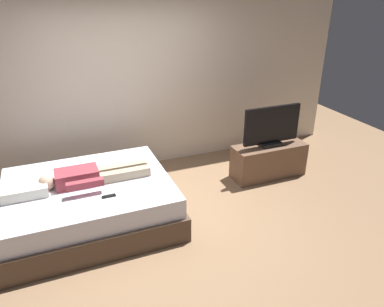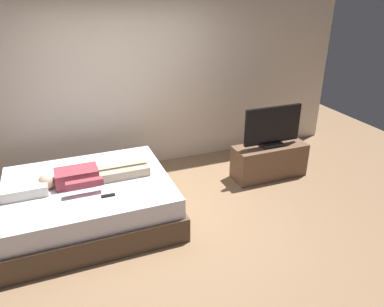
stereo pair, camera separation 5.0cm
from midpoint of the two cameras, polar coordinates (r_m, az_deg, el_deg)
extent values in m
plane|color=#8C6B4C|center=(4.51, -4.28, -11.27)|extent=(10.00, 10.00, 0.00)
cube|color=beige|center=(5.62, -6.36, 11.84)|extent=(6.40, 0.10, 2.80)
cube|color=brown|center=(4.67, -15.11, -8.52)|extent=(1.96, 1.63, 0.30)
cube|color=white|center=(4.53, -15.48, -5.67)|extent=(1.88, 1.55, 0.24)
cube|color=silver|center=(4.46, -24.20, -4.96)|extent=(0.48, 0.34, 0.12)
cube|color=#993842|center=(4.45, -17.10, -3.41)|extent=(0.48, 0.28, 0.18)
sphere|color=beige|center=(4.45, -21.31, -4.06)|extent=(0.18, 0.18, 0.18)
cube|color=tan|center=(4.44, -10.03, -3.16)|extent=(0.60, 0.11, 0.11)
cube|color=tan|center=(4.58, -10.46, -2.27)|extent=(0.60, 0.11, 0.11)
cube|color=#993842|center=(4.18, -15.97, -4.51)|extent=(0.40, 0.08, 0.08)
cube|color=black|center=(4.14, -12.52, -6.38)|extent=(0.15, 0.04, 0.02)
cube|color=brown|center=(5.60, 12.12, -1.13)|extent=(1.10, 0.40, 0.50)
cube|color=black|center=(5.49, 12.37, 1.45)|extent=(0.32, 0.20, 0.05)
cube|color=black|center=(5.38, 12.65, 4.33)|extent=(0.88, 0.05, 0.54)
camera|label=1|loc=(0.03, -89.69, 0.14)|focal=34.43mm
camera|label=2|loc=(0.03, 90.31, -0.14)|focal=34.43mm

